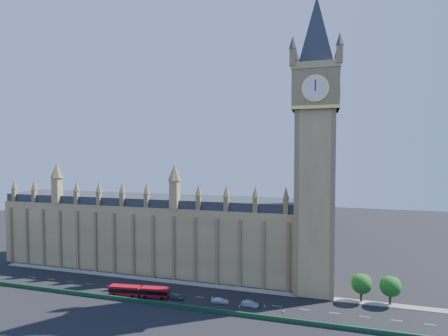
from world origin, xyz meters
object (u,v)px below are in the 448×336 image
(car_white, at_px, (220,301))
(car_silver, at_px, (250,304))
(car_grey, at_px, (177,297))
(red_bus, at_px, (139,291))

(car_white, bearing_deg, car_silver, -95.06)
(car_grey, distance_m, car_white, 13.35)
(car_silver, height_order, car_white, car_silver)
(car_grey, bearing_deg, red_bus, 91.80)
(red_bus, distance_m, car_grey, 12.40)
(car_grey, xyz_separation_m, car_white, (13.29, 1.25, 0.06))
(red_bus, height_order, car_grey, red_bus)
(car_grey, bearing_deg, car_silver, -90.65)
(red_bus, xyz_separation_m, car_grey, (12.30, 1.22, -1.00))
(red_bus, height_order, car_white, red_bus)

